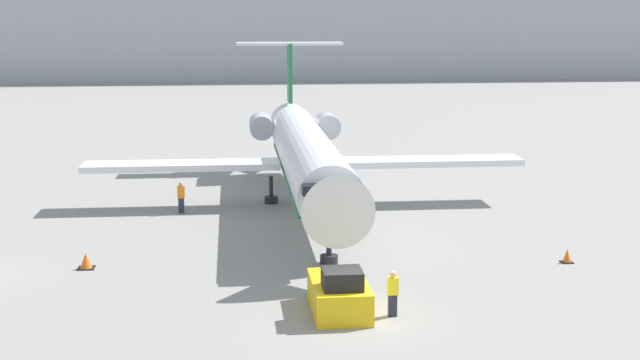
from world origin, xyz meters
name	(u,v)px	position (x,y,z in m)	size (l,w,h in m)	color
ground_plane	(352,320)	(0.00, 0.00, 0.00)	(600.00, 600.00, 0.00)	gray
terminal_building	(252,30)	(0.00, 120.00, 8.02)	(180.00, 16.80, 15.99)	#9EA3AD
airplane_main	(306,153)	(0.08, 19.52, 3.13)	(25.39, 30.35, 8.93)	silver
pushback_tug	(339,294)	(-0.34, 0.95, 0.70)	(2.06, 3.84, 1.88)	yellow
worker_near_tug	(393,293)	(1.56, 0.28, 0.91)	(0.40, 0.24, 1.74)	#232838
worker_by_wing	(181,197)	(-7.03, 18.41, 0.94)	(0.40, 0.25, 1.79)	#232838
traffic_cone_left	(86,261)	(-10.68, 7.82, 0.34)	(0.73, 0.73, 0.71)	black
traffic_cone_right	(567,256)	(10.68, 6.51, 0.30)	(0.51, 0.51, 0.64)	black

